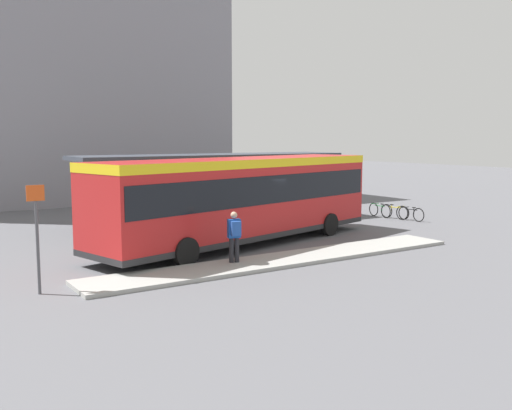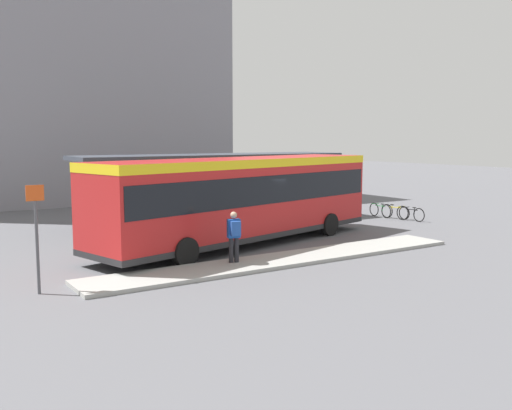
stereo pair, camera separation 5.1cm
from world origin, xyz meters
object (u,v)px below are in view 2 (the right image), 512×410
at_px(city_bus, 242,194).
at_px(bicycle_black, 411,214).
at_px(pedestrian_waiting, 234,234).
at_px(potted_planter_near_shelter, 316,209).
at_px(platform_sign, 37,234).
at_px(bicycle_yellow, 395,212).
at_px(potted_planter_far_side, 159,223).
at_px(bicycle_green, 380,210).

xyz_separation_m(city_bus, bicycle_black, (10.12, 0.81, -1.55)).
distance_m(pedestrian_waiting, potted_planter_near_shelter, 9.63).
bearing_deg(pedestrian_waiting, platform_sign, 103.51).
height_order(bicycle_yellow, potted_planter_far_side, potted_planter_far_side).
bearing_deg(bicycle_black, city_bus, 92.78).
xyz_separation_m(bicycle_yellow, potted_planter_far_side, (-12.21, 0.70, 0.35)).
height_order(city_bus, platform_sign, city_bus).
bearing_deg(bicycle_green, city_bus, 109.60).
relative_size(city_bus, platform_sign, 4.53).
bearing_deg(city_bus, bicycle_green, 0.57).
bearing_deg(bicycle_yellow, bicycle_green, -179.10).
bearing_deg(potted_planter_far_side, city_bus, -46.28).
bearing_deg(bicycle_green, pedestrian_waiting, 119.79).
bearing_deg(city_bus, potted_planter_far_side, 119.41).
bearing_deg(bicycle_green, platform_sign, 112.15).
distance_m(city_bus, potted_planter_far_side, 3.53).
bearing_deg(platform_sign, bicycle_black, 11.82).
distance_m(potted_planter_near_shelter, potted_planter_far_side, 7.98).
height_order(city_bus, bicycle_green, city_bus).
bearing_deg(potted_planter_far_side, bicycle_green, 0.95).
xyz_separation_m(bicycle_green, platform_sign, (-17.77, -5.58, 1.21)).
height_order(bicycle_black, bicycle_yellow, bicycle_yellow).
distance_m(bicycle_yellow, potted_planter_far_side, 12.24).
distance_m(city_bus, platform_sign, 8.50).
relative_size(pedestrian_waiting, potted_planter_far_side, 1.17).
height_order(city_bus, potted_planter_far_side, city_bus).
xyz_separation_m(bicycle_black, bicycle_yellow, (-0.20, 0.89, 0.02)).
xyz_separation_m(bicycle_yellow, bicycle_green, (-0.10, 0.90, -0.01)).
bearing_deg(potted_planter_near_shelter, pedestrian_waiting, -144.37).
relative_size(bicycle_black, potted_planter_far_side, 1.15).
bearing_deg(city_bus, bicycle_black, -9.70).
distance_m(bicycle_black, bicycle_yellow, 0.92).
relative_size(pedestrian_waiting, bicycle_black, 1.02).
height_order(bicycle_black, potted_planter_near_shelter, potted_planter_near_shelter).
bearing_deg(platform_sign, city_bus, 20.47).
distance_m(potted_planter_far_side, platform_sign, 7.85).
height_order(city_bus, potted_planter_near_shelter, city_bus).
relative_size(pedestrian_waiting, potted_planter_near_shelter, 1.24).
bearing_deg(bicycle_yellow, bicycle_black, 7.60).
bearing_deg(bicycle_yellow, potted_planter_far_side, -98.49).
bearing_deg(potted_planter_near_shelter, potted_planter_far_side, -178.45).
relative_size(bicycle_yellow, bicycle_green, 1.02).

